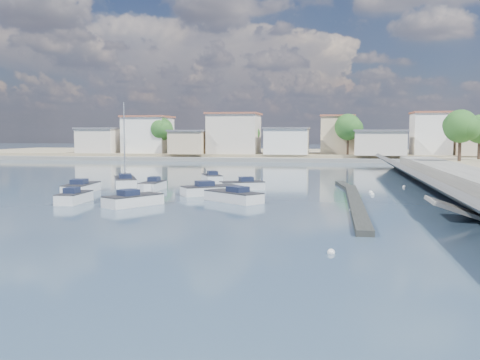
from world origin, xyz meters
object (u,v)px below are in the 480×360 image
(motorboat_a, at_px, (75,198))
(motorboat_g, at_px, (152,186))
(motorboat_e, at_px, (82,188))
(motorboat_f, at_px, (211,178))
(motorboat_h, at_px, (213,191))
(motorboat_d, at_px, (240,186))
(sailboat, at_px, (125,181))
(motorboat_b, at_px, (136,200))
(motorboat_c, at_px, (231,197))

(motorboat_a, relative_size, motorboat_g, 0.95)
(motorboat_e, height_order, motorboat_f, same)
(motorboat_f, bearing_deg, motorboat_h, -76.46)
(motorboat_a, bearing_deg, motorboat_d, 45.67)
(motorboat_d, distance_m, motorboat_f, 9.69)
(motorboat_e, height_order, sailboat, sailboat)
(motorboat_a, height_order, motorboat_h, same)
(motorboat_h, height_order, sailboat, sailboat)
(motorboat_d, relative_size, motorboat_e, 0.80)
(motorboat_b, xyz_separation_m, sailboat, (-6.99, 15.06, 0.03))
(motorboat_d, relative_size, sailboat, 0.53)
(motorboat_e, distance_m, motorboat_g, 6.52)
(motorboat_f, distance_m, motorboat_g, 10.82)
(motorboat_a, xyz_separation_m, motorboat_d, (11.37, 11.64, -0.00))
(motorboat_c, height_order, motorboat_h, same)
(motorboat_b, relative_size, motorboat_f, 1.03)
(motorboat_c, distance_m, sailboat, 17.85)
(motorboat_c, bearing_deg, sailboat, 140.45)
(motorboat_g, bearing_deg, motorboat_h, -21.89)
(motorboat_b, bearing_deg, motorboat_g, 102.84)
(motorboat_b, height_order, sailboat, sailboat)
(motorboat_a, relative_size, motorboat_d, 0.96)
(motorboat_a, relative_size, motorboat_b, 0.92)
(motorboat_f, distance_m, motorboat_h, 13.27)
(motorboat_c, bearing_deg, motorboat_a, -166.62)
(motorboat_h, bearing_deg, motorboat_c, -59.52)
(motorboat_g, xyz_separation_m, motorboat_h, (6.69, -2.69, -0.00))
(motorboat_b, relative_size, motorboat_h, 0.92)
(motorboat_e, relative_size, motorboat_g, 1.24)
(motorboat_f, bearing_deg, motorboat_a, -108.16)
(motorboat_f, bearing_deg, motorboat_c, -71.88)
(motorboat_c, bearing_deg, motorboat_d, 95.44)
(motorboat_e, height_order, motorboat_g, same)
(motorboat_h, bearing_deg, motorboat_f, 103.54)
(motorboat_a, distance_m, motorboat_g, 10.30)
(motorboat_c, height_order, motorboat_e, same)
(motorboat_d, distance_m, motorboat_g, 8.56)
(motorboat_c, distance_m, motorboat_h, 4.95)
(motorboat_a, xyz_separation_m, motorboat_c, (12.20, 2.90, 0.00))
(motorboat_b, relative_size, motorboat_g, 1.03)
(motorboat_c, height_order, motorboat_f, same)
(motorboat_c, bearing_deg, motorboat_h, 120.48)
(motorboat_a, relative_size, motorboat_h, 0.85)
(motorboat_a, bearing_deg, sailboat, 96.25)
(motorboat_d, distance_m, sailboat, 13.20)
(motorboat_b, relative_size, motorboat_e, 0.83)
(motorboat_b, height_order, motorboat_c, same)
(motorboat_b, height_order, motorboat_e, same)
(motorboat_a, height_order, motorboat_c, same)
(motorboat_a, relative_size, motorboat_e, 0.77)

